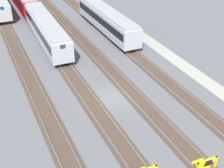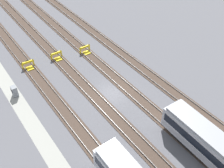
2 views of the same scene
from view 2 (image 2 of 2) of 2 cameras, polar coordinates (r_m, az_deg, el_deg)
name	(u,v)px [view 2 (image 2 of 2)]	position (r m, az deg, el deg)	size (l,w,h in m)	color
ground_plane	(112,93)	(37.82, -0.08, -1.99)	(400.00, 400.00, 0.00)	#5B5B60
service_walkway	(36,130)	(34.48, -16.21, -9.65)	(54.00, 2.00, 0.01)	#9E9E93
rail_track_nearest	(67,115)	(35.29, -9.77, -6.63)	(90.00, 2.23, 0.21)	#47382D
rail_track_near_inner	(98,100)	(36.81, -3.15, -3.44)	(90.00, 2.24, 0.21)	#47382D
rail_track_middle	(125,86)	(38.89, 2.82, -0.51)	(90.00, 2.24, 0.21)	#47382D
rail_track_far_inner	(149,74)	(41.43, 8.12, 2.10)	(90.00, 2.23, 0.21)	#47382D
bumper_stop_nearest_track	(29,65)	(44.17, -17.68, 3.90)	(1.38, 2.01, 1.22)	yellow
bumper_stop_near_inner_track	(57,56)	(45.11, -11.86, 5.95)	(1.34, 2.00, 1.22)	yellow
bumper_stop_middle_track	(86,50)	(45.94, -5.78, 7.38)	(1.34, 2.00, 1.22)	yellow
electrical_cabinet	(15,91)	(39.40, -20.46, -1.49)	(0.90, 0.73, 1.60)	gray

